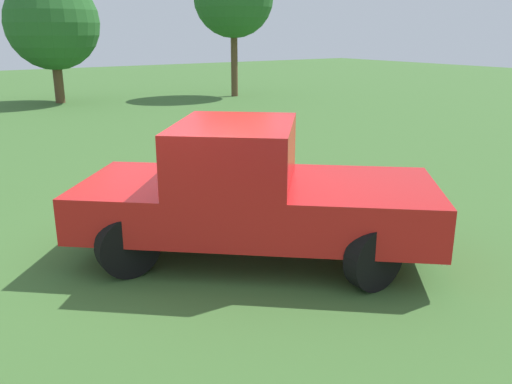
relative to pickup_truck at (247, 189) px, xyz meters
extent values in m
plane|color=#3D662D|center=(0.56, -0.31, -0.94)|extent=(80.00, 80.00, 0.00)
cylinder|color=black|center=(-1.76, 0.44, -0.54)|extent=(0.79, 0.22, 0.79)
cylinder|color=black|center=(-0.67, 1.68, -0.54)|extent=(0.79, 0.22, 0.79)
cylinder|color=black|center=(0.49, -1.52, -0.54)|extent=(0.79, 0.22, 0.79)
cylinder|color=black|center=(1.57, -0.28, -0.54)|extent=(0.79, 0.22, 0.79)
cube|color=red|center=(-1.14, 1.00, -0.20)|extent=(2.68, 2.69, 0.64)
cube|color=red|center=(0.12, -0.10, 0.18)|extent=(2.40, 2.45, 1.40)
cube|color=slate|center=(0.12, -0.10, 0.62)|extent=(2.13, 2.18, 0.48)
cube|color=red|center=(0.82, -0.72, -0.22)|extent=(2.96, 2.94, 0.60)
cube|color=silver|center=(-1.80, 1.57, -0.46)|extent=(1.32, 1.49, 0.16)
cylinder|color=brown|center=(-2.27, -17.95, 0.12)|extent=(0.39, 0.39, 2.12)
sphere|color=#286028|center=(-2.27, -17.95, 2.32)|extent=(3.80, 3.80, 3.80)
cylinder|color=brown|center=(-9.73, -15.82, 0.73)|extent=(0.31, 0.31, 3.34)
camera|label=1|loc=(3.69, 5.62, 2.00)|focal=37.23mm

